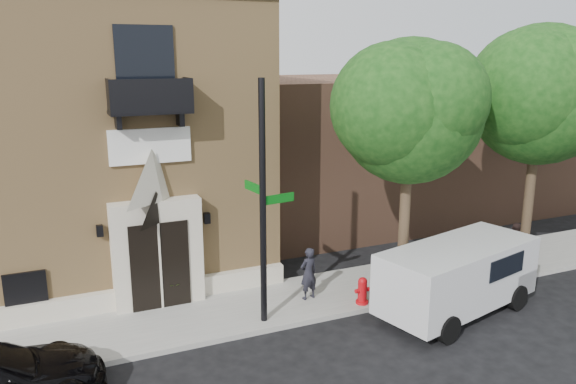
% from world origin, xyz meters
% --- Properties ---
extents(ground, '(120.00, 120.00, 0.00)m').
position_xyz_m(ground, '(0.00, 0.00, 0.00)').
color(ground, black).
rests_on(ground, ground).
extents(sidewalk, '(42.00, 3.00, 0.15)m').
position_xyz_m(sidewalk, '(1.00, 1.50, 0.07)').
color(sidewalk, gray).
rests_on(sidewalk, ground).
extents(church, '(12.20, 11.01, 9.30)m').
position_xyz_m(church, '(-2.99, 7.95, 4.63)').
color(church, tan).
rests_on(church, ground).
extents(neighbour_building, '(18.00, 8.00, 6.40)m').
position_xyz_m(neighbour_building, '(12.00, 9.00, 3.20)').
color(neighbour_building, brown).
rests_on(neighbour_building, ground).
extents(street_tree_left, '(4.97, 4.38, 7.77)m').
position_xyz_m(street_tree_left, '(6.03, 0.35, 5.87)').
color(street_tree_left, '#38281C').
rests_on(street_tree_left, sidewalk).
extents(street_tree_mid, '(5.21, 4.64, 8.25)m').
position_xyz_m(street_tree_mid, '(11.03, 0.35, 6.20)').
color(street_tree_mid, '#38281C').
rests_on(street_tree_mid, sidewalk).
extents(cargo_van, '(5.47, 3.21, 2.10)m').
position_xyz_m(cargo_van, '(7.09, -0.99, 1.17)').
color(cargo_van, silver).
rests_on(cargo_van, ground).
extents(street_sign, '(1.14, 1.06, 6.70)m').
position_xyz_m(street_sign, '(1.48, 0.53, 3.52)').
color(street_sign, black).
rests_on(street_sign, sidewalk).
extents(fire_hydrant, '(0.47, 0.38, 0.83)m').
position_xyz_m(fire_hydrant, '(4.55, 0.34, 0.56)').
color(fire_hydrant, '#B30A11').
rests_on(fire_hydrant, sidewalk).
extents(dumpster, '(1.97, 1.26, 1.22)m').
position_xyz_m(dumpster, '(6.95, 0.49, 0.77)').
color(dumpster, '#0F3A1C').
rests_on(dumpster, sidewalk).
extents(planter, '(0.65, 0.58, 0.67)m').
position_xyz_m(planter, '(-0.69, 2.65, 0.49)').
color(planter, '#547431').
rests_on(planter, sidewalk).
extents(pedestrian_near, '(0.66, 0.50, 1.63)m').
position_xyz_m(pedestrian_near, '(3.22, 1.31, 0.97)').
color(pedestrian_near, black).
rests_on(pedestrian_near, sidewalk).
extents(pedestrian_far, '(0.63, 0.78, 1.52)m').
position_xyz_m(pedestrian_far, '(11.18, 1.02, 0.91)').
color(pedestrian_far, '#312220').
rests_on(pedestrian_far, sidewalk).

